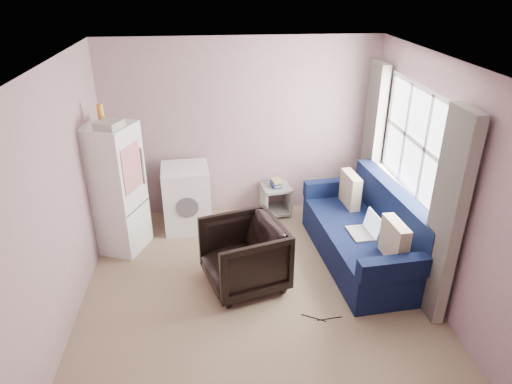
# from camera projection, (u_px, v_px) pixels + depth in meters

# --- Properties ---
(room) EXTENTS (3.84, 4.24, 2.54)m
(room) POSITION_uv_depth(u_px,v_px,m) (259.00, 195.00, 4.48)
(room) COLOR #937C60
(room) RESTS_ON ground
(armchair) EXTENTS (0.98, 1.01, 0.85)m
(armchair) POSITION_uv_depth(u_px,v_px,m) (244.00, 252.00, 5.06)
(armchair) COLOR black
(armchair) RESTS_ON ground
(fridge) EXTENTS (0.73, 0.73, 1.87)m
(fridge) POSITION_uv_depth(u_px,v_px,m) (115.00, 188.00, 5.60)
(fridge) COLOR white
(fridge) RESTS_ON ground
(washing_machine) EXTENTS (0.67, 0.67, 0.88)m
(washing_machine) POSITION_uv_depth(u_px,v_px,m) (187.00, 196.00, 6.24)
(washing_machine) COLOR white
(washing_machine) RESTS_ON ground
(side_table) EXTENTS (0.44, 0.44, 0.55)m
(side_table) POSITION_uv_depth(u_px,v_px,m) (276.00, 198.00, 6.65)
(side_table) COLOR gray
(side_table) RESTS_ON ground
(sofa) EXTENTS (1.11, 2.14, 0.92)m
(sofa) POSITION_uv_depth(u_px,v_px,m) (368.00, 236.00, 5.55)
(sofa) COLOR #0D163C
(sofa) RESTS_ON ground
(window_dressing) EXTENTS (0.17, 2.62, 2.18)m
(window_dressing) POSITION_uv_depth(u_px,v_px,m) (403.00, 173.00, 5.33)
(window_dressing) COLOR white
(window_dressing) RESTS_ON ground
(floor_cables) EXTENTS (0.42, 0.14, 0.01)m
(floor_cables) POSITION_uv_depth(u_px,v_px,m) (322.00, 318.00, 4.72)
(floor_cables) COLOR black
(floor_cables) RESTS_ON ground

